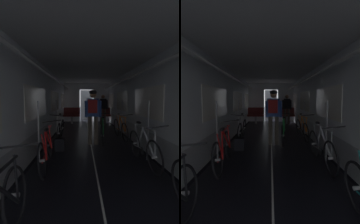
{
  "view_description": "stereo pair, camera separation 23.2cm",
  "coord_description": "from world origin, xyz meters",
  "views": [
    {
      "loc": [
        -0.26,
        -1.69,
        1.44
      ],
      "look_at": [
        0.0,
        4.64,
        0.95
      ],
      "focal_mm": 26.65,
      "sensor_mm": 36.0,
      "label": 1
    },
    {
      "loc": [
        -0.03,
        -1.7,
        1.44
      ],
      "look_at": [
        0.0,
        4.64,
        0.95
      ],
      "focal_mm": 26.65,
      "sensor_mm": 36.0,
      "label": 2
    }
  ],
  "objects": [
    {
      "name": "bicycle_orange",
      "position": [
        1.1,
        4.21,
        0.38
      ],
      "size": [
        0.44,
        1.69,
        0.95
      ],
      "color": "black",
      "rests_on": "ground"
    },
    {
      "name": "bicycle_silver",
      "position": [
        1.07,
        1.85,
        0.38
      ],
      "size": [
        0.44,
        1.69,
        0.95
      ],
      "color": "black",
      "rests_on": "ground"
    },
    {
      "name": "bench_seat_far_right",
      "position": [
        0.9,
        8.07,
        0.57
      ],
      "size": [
        0.98,
        0.51,
        0.95
      ],
      "color": "gray",
      "rests_on": "ground"
    },
    {
      "name": "person_cyclist_aisle",
      "position": [
        0.06,
        3.5,
        1.07
      ],
      "size": [
        0.55,
        0.42,
        1.73
      ],
      "color": "brown",
      "rests_on": "ground"
    },
    {
      "name": "bicycle_red",
      "position": [
        -1.03,
        1.76,
        0.38
      ],
      "size": [
        0.44,
        1.69,
        0.95
      ],
      "color": "black",
      "rests_on": "ground"
    },
    {
      "name": "train_car_shell",
      "position": [
        -0.0,
        3.6,
        1.7
      ],
      "size": [
        3.14,
        12.34,
        2.57
      ],
      "color": "black",
      "rests_on": "ground"
    },
    {
      "name": "person_standing_near_bench",
      "position": [
        0.9,
        7.7,
        0.98
      ],
      "size": [
        0.53,
        0.23,
        1.69
      ],
      "color": "brown",
      "rests_on": "ground"
    },
    {
      "name": "bicycle_white",
      "position": [
        -1.06,
        4.19,
        0.38
      ],
      "size": [
        0.44,
        1.69,
        0.95
      ],
      "color": "black",
      "rests_on": "ground"
    },
    {
      "name": "backpack_on_floor",
      "position": [
        -0.9,
        2.91,
        0.17
      ],
      "size": [
        0.26,
        0.2,
        0.34
      ],
      "primitive_type": "cube",
      "rotation": [
        0.0,
        0.0,
        -0.0
      ],
      "color": "black",
      "rests_on": "ground"
    },
    {
      "name": "bicycle_green_in_aisle",
      "position": [
        0.4,
        3.76,
        0.38
      ],
      "size": [
        0.45,
        1.69,
        0.94
      ],
      "color": "black",
      "rests_on": "ground"
    },
    {
      "name": "bench_seat_far_left",
      "position": [
        -0.9,
        8.07,
        0.57
      ],
      "size": [
        0.98,
        0.51,
        0.95
      ],
      "color": "gray",
      "rests_on": "ground"
    }
  ]
}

